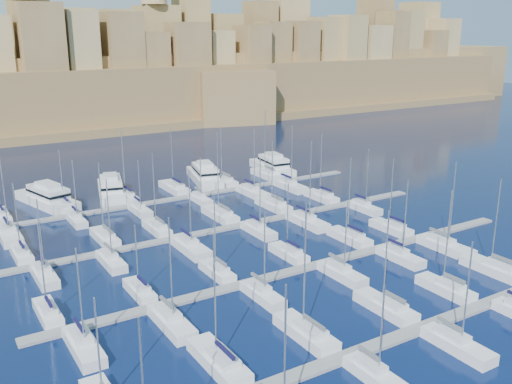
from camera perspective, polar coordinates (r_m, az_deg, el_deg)
ground at (r=96.97m, az=1.12°, el=-5.18°), size 600.00×600.00×0.00m
pontoon_near at (r=73.37m, az=16.05°, el=-13.02°), size 84.00×2.00×0.40m
pontoon_mid_near at (r=87.82m, az=5.40°, el=-7.44°), size 84.00×2.00×0.40m
pontoon_mid_far at (r=104.92m, az=-1.84°, el=-3.39°), size 84.00×2.00×0.40m
pontoon_far at (r=123.58m, az=-6.94°, el=-0.49°), size 84.00×2.00×0.40m
sailboat_1 at (r=63.81m, az=-3.72°, el=-16.52°), size 2.97×9.92×15.30m
sailboat_2 at (r=69.03m, az=5.04°, el=-13.82°), size 2.91×9.71×16.77m
sailboat_3 at (r=76.33m, az=12.87°, el=-11.12°), size 2.82×9.39×13.88m
sailboat_4 at (r=83.57m, az=18.46°, el=-9.10°), size 2.62×8.74×14.88m
sailboat_5 at (r=92.39m, az=22.73°, el=-7.09°), size 3.05×10.16×14.68m
sailboat_8 at (r=62.86m, az=11.81°, el=-17.47°), size 2.34×7.81×11.34m
sailboat_9 at (r=70.37m, az=19.46°, el=-14.17°), size 2.64×8.81×13.61m
sailboat_12 at (r=77.69m, az=-20.08°, el=-11.25°), size 2.34×7.81×12.73m
sailboat_13 at (r=80.32m, az=-11.54°, el=-9.65°), size 2.28×7.59×10.33m
sailboat_14 at (r=84.74m, az=-3.89°, el=-7.92°), size 2.35×7.84×12.68m
sailboat_15 at (r=91.14m, az=3.31°, el=-6.14°), size 2.48×8.26×12.37m
sailboat_16 at (r=98.98m, az=9.35°, el=-4.48°), size 2.75×9.16×14.82m
sailboat_17 at (r=105.07m, az=13.38°, el=-3.50°), size 2.62×8.74×13.74m
sailboat_18 at (r=69.11m, az=-16.87°, el=-14.51°), size 2.71×9.05×13.00m
sailboat_19 at (r=71.83m, az=-8.47°, el=-12.69°), size 2.78×9.26×14.56m
sailboat_20 at (r=77.77m, az=0.64°, el=-10.17°), size 2.46×8.19×12.87m
sailboat_21 at (r=84.92m, az=8.55°, el=-8.01°), size 2.62×8.74×12.20m
sailboat_22 at (r=92.63m, az=14.20°, el=-6.24°), size 2.55×8.52×13.67m
sailboat_23 at (r=98.84m, az=18.38°, el=-5.14°), size 3.02×10.07×15.25m
sailboat_24 at (r=97.99m, az=-22.39°, el=-5.76°), size 2.47×8.25×12.57m
sailboat_25 at (r=101.05m, az=-14.86°, el=-4.39°), size 2.76×9.20×14.01m
sailboat_26 at (r=103.55m, az=-9.87°, el=-3.58°), size 2.55×8.51×14.60m
sailboat_27 at (r=109.51m, az=-3.60°, el=-2.26°), size 3.07×10.23×16.90m
sailboat_28 at (r=115.25m, az=1.76°, el=-1.31°), size 2.94×9.81×14.06m
sailboat_29 at (r=121.73m, az=6.58°, el=-0.46°), size 2.71×9.05×14.49m
sailboat_30 at (r=88.77m, az=-20.41°, el=-7.80°), size 2.60×8.65×12.67m
sailboat_31 at (r=90.97m, az=-14.29°, el=-6.67°), size 2.50×8.35×14.12m
sailboat_32 at (r=94.31m, az=-6.66°, el=-5.42°), size 3.09×10.30×14.03m
sailboat_33 at (r=101.14m, az=0.23°, el=-3.81°), size 2.57×8.58×14.18m
sailboat_34 at (r=106.03m, az=5.15°, el=-2.91°), size 3.03×10.10×16.20m
sailboat_35 at (r=115.75m, az=10.74°, el=-1.52°), size 2.46×8.20×13.02m
sailboat_36 at (r=119.00m, az=-24.10°, el=-2.18°), size 2.65×8.84×14.14m
sailboat_37 at (r=120.48m, az=-18.58°, el=-1.40°), size 2.42×8.07×12.58m
sailboat_38 at (r=124.20m, az=-12.85°, el=-0.43°), size 2.71×9.03×15.78m
sailboat_39 at (r=128.89m, az=-8.16°, el=0.42°), size 3.23×10.76×14.67m
sailboat_40 at (r=133.65m, az=-3.32°, el=1.11°), size 2.99×9.95×13.49m
sailboat_41 at (r=139.55m, az=1.03°, el=1.79°), size 2.97×9.90×16.71m
sailboat_42 at (r=107.96m, az=-23.50°, el=-3.88°), size 3.24×10.80×16.34m
sailboat_43 at (r=111.55m, az=-17.49°, el=-2.68°), size 2.23×7.44×12.50m
sailboat_44 at (r=114.60m, az=-11.54°, el=-1.76°), size 2.41×8.05×11.11m
sailboat_45 at (r=119.87m, az=-5.58°, el=-0.72°), size 2.21×7.37×10.13m
sailboat_46 at (r=124.23m, az=-0.32°, el=-0.01°), size 3.06×10.18×15.08m
sailboat_47 at (r=129.46m, az=3.40°, el=0.63°), size 3.03×10.12×15.00m
motor_yacht_a at (r=124.67m, az=-20.13°, el=-0.49°), size 9.87×18.65×5.25m
motor_yacht_b at (r=127.36m, az=-14.30°, el=0.34°), size 9.31×17.83×5.25m
motor_yacht_c at (r=135.74m, az=-5.14°, el=1.74°), size 9.34×18.32×5.25m
motor_yacht_d at (r=144.59m, az=1.68°, el=2.68°), size 6.80×17.12×5.25m
fortified_city at (r=237.17m, az=-20.00°, el=10.15°), size 460.00×108.95×59.52m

